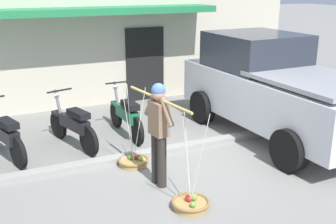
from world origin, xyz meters
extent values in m
plane|color=gray|center=(0.00, 0.00, 0.00)|extent=(90.00, 90.00, 0.00)
cube|color=gray|center=(0.00, 0.70, 0.05)|extent=(20.00, 0.24, 0.10)
cylinder|color=#2D2823|center=(-0.51, -0.54, 0.43)|extent=(0.15, 0.15, 0.86)
cylinder|color=#2D2823|center=(-0.53, -0.37, 0.43)|extent=(0.15, 0.15, 0.86)
cube|color=#84664C|center=(-0.52, -0.46, 1.13)|extent=(0.24, 0.36, 0.54)
sphere|color=tan|center=(-0.52, -0.46, 1.53)|extent=(0.21, 0.21, 0.21)
sphere|color=#4C70B2|center=(-0.52, -0.46, 1.58)|extent=(0.22, 0.22, 0.22)
cylinder|color=#84664C|center=(-0.49, -0.69, 1.30)|extent=(0.13, 0.35, 0.43)
cylinder|color=#84664C|center=(-0.55, -0.22, 1.30)|extent=(0.13, 0.35, 0.43)
cylinder|color=tan|center=(-0.52, -0.46, 1.45)|extent=(0.26, 1.77, 0.04)
cylinder|color=#B2894C|center=(-0.41, -1.34, 0.04)|extent=(0.52, 0.52, 0.09)
torus|color=olive|center=(-0.41, -1.34, 0.10)|extent=(0.57, 0.57, 0.05)
sphere|color=#6EAA41|center=(-0.45, -1.47, 0.13)|extent=(0.08, 0.08, 0.08)
sphere|color=#70AE42|center=(-0.32, -1.28, 0.13)|extent=(0.09, 0.09, 0.09)
sphere|color=red|center=(-0.42, -1.32, 0.13)|extent=(0.08, 0.08, 0.08)
sphere|color=#669E3C|center=(-0.34, -1.31, 0.13)|extent=(0.08, 0.08, 0.08)
sphere|color=red|center=(-0.43, -1.29, 0.14)|extent=(0.10, 0.10, 0.10)
cylinder|color=silver|center=(-0.41, -1.22, 0.77)|extent=(0.01, 0.25, 1.36)
cylinder|color=silver|center=(-0.52, -1.40, 0.77)|extent=(0.22, 0.13, 1.36)
cylinder|color=silver|center=(-0.31, -1.40, 0.77)|extent=(0.22, 0.13, 1.36)
cylinder|color=#B2894C|center=(-0.63, 0.43, 0.04)|extent=(0.52, 0.52, 0.09)
torus|color=olive|center=(-0.63, 0.43, 0.10)|extent=(0.57, 0.57, 0.05)
sphere|color=red|center=(-0.57, 0.45, 0.13)|extent=(0.08, 0.08, 0.08)
sphere|color=red|center=(-0.54, 0.42, 0.14)|extent=(0.09, 0.09, 0.09)
sphere|color=#77B846|center=(-0.53, 0.36, 0.13)|extent=(0.09, 0.09, 0.09)
sphere|color=#639A3A|center=(-0.67, 0.48, 0.14)|extent=(0.10, 0.10, 0.10)
cylinder|color=silver|center=(-0.63, 0.55, 0.77)|extent=(0.01, 0.25, 1.36)
cylinder|color=silver|center=(-0.74, 0.37, 0.77)|extent=(0.22, 0.13, 1.36)
cylinder|color=silver|center=(-0.53, 0.37, 0.77)|extent=(0.22, 0.13, 1.36)
cylinder|color=black|center=(-2.51, 1.17, 0.29)|extent=(0.25, 0.58, 0.58)
cube|color=black|center=(-2.66, 1.67, 0.51)|extent=(0.46, 0.92, 0.24)
cube|color=black|center=(-2.61, 1.50, 0.75)|extent=(0.37, 0.60, 0.12)
cylinder|color=black|center=(-1.57, 2.39, 0.29)|extent=(0.23, 0.58, 0.58)
cylinder|color=black|center=(-1.24, 1.19, 0.29)|extent=(0.23, 0.58, 0.58)
cube|color=black|center=(-1.57, 2.39, 0.55)|extent=(0.21, 0.31, 0.06)
cube|color=black|center=(-1.38, 1.69, 0.51)|extent=(0.44, 0.92, 0.24)
cube|color=black|center=(-1.33, 1.52, 0.75)|extent=(0.36, 0.60, 0.12)
cylinder|color=slate|center=(-1.55, 2.29, 0.68)|extent=(0.14, 0.30, 0.76)
cylinder|color=black|center=(-1.52, 2.21, 1.07)|extent=(0.53, 0.18, 0.04)
sphere|color=silver|center=(-1.57, 2.37, 0.93)|extent=(0.11, 0.11, 0.11)
cylinder|color=black|center=(-0.24, 2.56, 0.29)|extent=(0.09, 0.58, 0.58)
cylinder|color=black|center=(-0.21, 1.32, 0.29)|extent=(0.09, 0.58, 0.58)
cube|color=#19663D|center=(-0.24, 2.56, 0.55)|extent=(0.15, 0.28, 0.06)
cube|color=#19663D|center=(-0.23, 1.84, 0.51)|extent=(0.22, 0.90, 0.24)
cube|color=black|center=(-0.22, 1.66, 0.75)|extent=(0.23, 0.56, 0.12)
cylinder|color=slate|center=(-0.24, 2.46, 0.68)|extent=(0.07, 0.30, 0.76)
cylinder|color=black|center=(-0.24, 2.38, 1.07)|extent=(0.54, 0.05, 0.04)
sphere|color=silver|center=(-0.24, 2.54, 0.93)|extent=(0.11, 0.11, 0.11)
cube|color=silver|center=(2.66, 0.54, 0.86)|extent=(1.99, 4.73, 0.96)
cube|color=#282D38|center=(2.64, 1.37, 1.72)|extent=(1.78, 1.91, 0.76)
cube|color=gray|center=(2.68, -0.51, 1.44)|extent=(1.85, 2.38, 0.08)
cylinder|color=black|center=(1.68, 1.98, 0.38)|extent=(0.27, 0.76, 0.76)
cylinder|color=black|center=(3.58, 2.02, 0.38)|extent=(0.27, 0.76, 0.76)
cylinder|color=black|center=(1.73, -0.93, 0.38)|extent=(0.27, 0.76, 0.76)
cube|color=silver|center=(2.61, 2.91, 0.50)|extent=(0.44, 0.02, 0.12)
cube|color=beige|center=(-0.71, 6.94, 2.10)|extent=(13.00, 5.00, 4.20)
cube|color=#237F47|center=(-0.71, 3.94, 2.50)|extent=(7.15, 1.00, 0.16)
cube|color=black|center=(1.24, 4.42, 1.00)|extent=(1.10, 0.06, 2.00)
camera|label=1|loc=(-3.02, -6.06, 3.16)|focal=44.41mm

